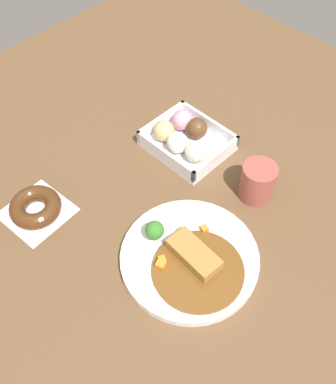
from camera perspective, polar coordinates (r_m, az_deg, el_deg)
The scene contains 5 objects.
ground_plane at distance 0.93m, azimuth 0.72°, elevation -4.62°, with size 1.60×1.60×0.00m, color brown.
curry_plate at distance 0.87m, azimuth 2.77°, elevation -8.43°, with size 0.27×0.27×0.07m.
donut_box at distance 1.06m, azimuth 2.21°, elevation 6.92°, with size 0.18×0.16×0.06m.
chocolate_ring_donut at distance 0.98m, azimuth -16.69°, elevation -1.91°, with size 0.14×0.14×0.04m.
coffee_mug at distance 0.96m, azimuth 11.44°, elevation 1.31°, with size 0.07×0.07×0.09m, color #9E4C42.
Camera 1 is at (0.35, -0.37, 0.77)m, focal length 41.43 mm.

